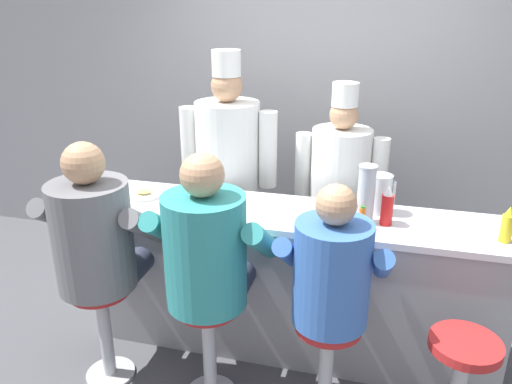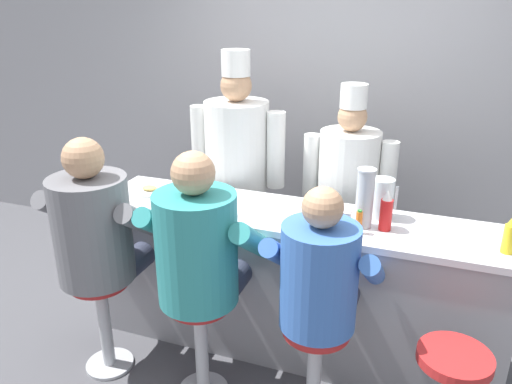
{
  "view_description": "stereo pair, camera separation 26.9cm",
  "coord_description": "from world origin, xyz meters",
  "views": [
    {
      "loc": [
        0.48,
        -2.47,
        2.17
      ],
      "look_at": [
        -0.24,
        0.25,
        1.08
      ],
      "focal_mm": 35.0,
      "sensor_mm": 36.0,
      "label": 1
    },
    {
      "loc": [
        0.73,
        -2.39,
        2.17
      ],
      "look_at": [
        -0.24,
        0.25,
        1.08
      ],
      "focal_mm": 35.0,
      "sensor_mm": 36.0,
      "label": 2
    }
  ],
  "objects": [
    {
      "name": "ground_plane",
      "position": [
        0.0,
        0.0,
        0.0
      ],
      "size": [
        20.0,
        20.0,
        0.0
      ],
      "primitive_type": "plane",
      "color": "#4C4C51"
    },
    {
      "name": "wall_back",
      "position": [
        0.0,
        1.59,
        1.35
      ],
      "size": [
        10.0,
        0.06,
        2.7
      ],
      "color": "#99999E",
      "rests_on": "ground_plane"
    },
    {
      "name": "diner_counter",
      "position": [
        0.0,
        0.28,
        0.48
      ],
      "size": [
        2.54,
        0.55,
        0.96
      ],
      "color": "gray",
      "rests_on": "ground_plane"
    },
    {
      "name": "ketchup_bottle_red",
      "position": [
        0.53,
        0.24,
        1.07
      ],
      "size": [
        0.07,
        0.07,
        0.24
      ],
      "color": "red",
      "rests_on": "diner_counter"
    },
    {
      "name": "mustard_bottle_yellow",
      "position": [
        1.15,
        0.18,
        1.05
      ],
      "size": [
        0.06,
        0.06,
        0.2
      ],
      "color": "yellow",
      "rests_on": "diner_counter"
    },
    {
      "name": "hot_sauce_bottle_orange",
      "position": [
        0.4,
        0.14,
        1.03
      ],
      "size": [
        0.04,
        0.04,
        0.14
      ],
      "color": "orange",
      "rests_on": "diner_counter"
    },
    {
      "name": "water_pitcher_clear",
      "position": [
        0.49,
        0.41,
        1.08
      ],
      "size": [
        0.16,
        0.14,
        0.24
      ],
      "color": "silver",
      "rests_on": "diner_counter"
    },
    {
      "name": "breakfast_plate",
      "position": [
        -1.01,
        0.29,
        0.97
      ],
      "size": [
        0.22,
        0.22,
        0.04
      ],
      "color": "white",
      "rests_on": "diner_counter"
    },
    {
      "name": "cereal_bowl",
      "position": [
        0.1,
        0.09,
        0.99
      ],
      "size": [
        0.15,
        0.15,
        0.05
      ],
      "color": "white",
      "rests_on": "diner_counter"
    },
    {
      "name": "coffee_mug_blue",
      "position": [
        -0.41,
        0.12,
        1.0
      ],
      "size": [
        0.14,
        0.1,
        0.08
      ],
      "color": "#4C7AB2",
      "rests_on": "diner_counter"
    },
    {
      "name": "cup_stack_steel",
      "position": [
        0.41,
        0.24,
        1.13
      ],
      "size": [
        0.11,
        0.11,
        0.35
      ],
      "color": "#B7BABF",
      "rests_on": "diner_counter"
    },
    {
      "name": "napkin_dispenser_chrome",
      "position": [
        0.3,
        0.15,
        1.02
      ],
      "size": [
        0.12,
        0.07,
        0.12
      ],
      "color": "silver",
      "rests_on": "diner_counter"
    },
    {
      "name": "diner_seated_grey",
      "position": [
        -1.02,
        -0.27,
        0.91
      ],
      "size": [
        0.66,
        0.65,
        1.49
      ],
      "color": "#B2B5BA",
      "rests_on": "ground_plane"
    },
    {
      "name": "diner_seated_teal",
      "position": [
        -0.36,
        -0.27,
        0.91
      ],
      "size": [
        0.66,
        0.65,
        1.48
      ],
      "color": "#B2B5BA",
      "rests_on": "ground_plane"
    },
    {
      "name": "diner_seated_blue",
      "position": [
        0.29,
        -0.28,
        0.86
      ],
      "size": [
        0.58,
        0.57,
        1.38
      ],
      "color": "#B2B5BA",
      "rests_on": "ground_plane"
    },
    {
      "name": "empty_stool_round",
      "position": [
        0.95,
        -0.31,
        0.43
      ],
      "size": [
        0.34,
        0.34,
        0.64
      ],
      "color": "#B2B5BA",
      "rests_on": "ground_plane"
    },
    {
      "name": "cook_in_whites_near",
      "position": [
        -0.6,
        0.84,
        1.02
      ],
      "size": [
        0.72,
        0.46,
        1.85
      ],
      "color": "#232328",
      "rests_on": "ground_plane"
    },
    {
      "name": "cook_in_whites_far",
      "position": [
        0.21,
        0.9,
        0.91
      ],
      "size": [
        0.65,
        0.41,
        1.66
      ],
      "color": "#232328",
      "rests_on": "ground_plane"
    }
  ]
}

